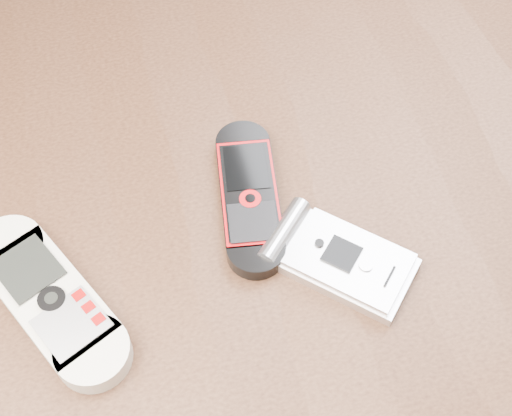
{
  "coord_description": "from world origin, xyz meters",
  "views": [
    {
      "loc": [
        -0.07,
        -0.3,
        1.22
      ],
      "look_at": [
        0.01,
        0.0,
        0.76
      ],
      "focal_mm": 50.0,
      "sensor_mm": 36.0,
      "label": 1
    }
  ],
  "objects": [
    {
      "name": "nokia_white",
      "position": [
        -0.16,
        -0.04,
        0.76
      ],
      "size": [
        0.12,
        0.17,
        0.02
      ],
      "primitive_type": "cube",
      "rotation": [
        0.0,
        0.0,
        0.47
      ],
      "color": "silver",
      "rests_on": "table"
    },
    {
      "name": "table",
      "position": [
        0.0,
        0.0,
        0.64
      ],
      "size": [
        1.2,
        0.8,
        0.75
      ],
      "color": "black",
      "rests_on": "ground"
    },
    {
      "name": "nokia_black_red",
      "position": [
        0.0,
        0.02,
        0.76
      ],
      "size": [
        0.07,
        0.15,
        0.01
      ],
      "primitive_type": "cube",
      "rotation": [
        0.0,
        0.0,
        -0.14
      ],
      "color": "black",
      "rests_on": "table"
    },
    {
      "name": "motorola_razr",
      "position": [
        0.06,
        -0.06,
        0.76
      ],
      "size": [
        0.12,
        0.12,
        0.02
      ],
      "primitive_type": "cube",
      "rotation": [
        0.0,
        0.0,
        0.81
      ],
      "color": "silver",
      "rests_on": "table"
    }
  ]
}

